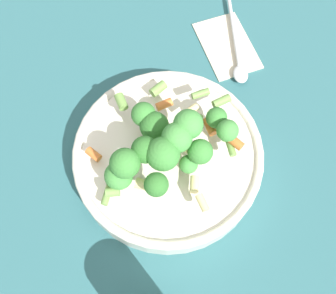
% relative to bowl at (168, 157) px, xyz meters
% --- Properties ---
extents(ground_plane, '(3.00, 3.00, 0.00)m').
position_rel_bowl_xyz_m(ground_plane, '(0.00, 0.00, -0.03)').
color(ground_plane, '#2D6066').
extents(bowl, '(0.29, 0.29, 0.05)m').
position_rel_bowl_xyz_m(bowl, '(0.00, 0.00, 0.00)').
color(bowl, silver).
rests_on(bowl, ground_plane).
extents(pasta_salad, '(0.22, 0.21, 0.09)m').
position_rel_bowl_xyz_m(pasta_salad, '(-0.00, -0.01, 0.07)').
color(pasta_salad, '#8CB766').
rests_on(pasta_salad, bowl).
extents(napkin, '(0.14, 0.16, 0.01)m').
position_rel_bowl_xyz_m(napkin, '(0.06, 0.25, -0.02)').
color(napkin, beige).
rests_on(napkin, ground_plane).
extents(spoon, '(0.07, 0.18, 0.01)m').
position_rel_bowl_xyz_m(spoon, '(0.08, 0.22, -0.02)').
color(spoon, silver).
rests_on(spoon, napkin).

